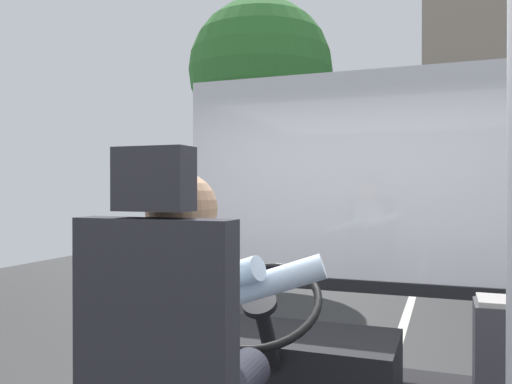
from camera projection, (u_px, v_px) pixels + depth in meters
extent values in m
cube|color=#323232|center=(418.00, 282.00, 10.18)|extent=(18.00, 44.00, 0.05)
cube|color=silver|center=(418.00, 280.00, 10.18)|extent=(0.12, 39.60, 0.00)
cube|color=#28282D|center=(154.00, 336.00, 1.45)|extent=(0.48, 0.10, 0.66)
cube|color=#28282D|center=(154.00, 179.00, 1.44)|extent=(0.22, 0.10, 0.18)
cylinder|color=#282833|center=(179.00, 382.00, 1.77)|extent=(0.15, 0.43, 0.15)
cylinder|color=silver|center=(182.00, 335.00, 1.60)|extent=(0.33, 0.33, 0.58)
cube|color=#70934C|center=(206.00, 301.00, 1.76)|extent=(0.06, 0.01, 0.36)
sphere|color=#A37A5B|center=(181.00, 209.00, 1.59)|extent=(0.23, 0.23, 0.23)
cylinder|color=silver|center=(243.00, 290.00, 1.82)|extent=(0.59, 0.22, 0.27)
cylinder|color=silver|center=(194.00, 287.00, 1.89)|extent=(0.59, 0.22, 0.27)
cube|color=black|center=(291.00, 370.00, 2.72)|extent=(1.10, 0.56, 0.40)
cylinder|color=black|center=(267.00, 335.00, 2.36)|extent=(0.07, 0.26, 0.37)
torus|color=black|center=(260.00, 304.00, 2.27)|extent=(0.55, 0.49, 0.32)
cylinder|color=black|center=(260.00, 304.00, 2.27)|extent=(0.16, 0.15, 0.11)
cube|color=#9E9993|center=(506.00, 301.00, 2.02)|extent=(0.21, 0.20, 0.02)
cube|color=silver|center=(361.00, 175.00, 3.43)|extent=(2.50, 0.01, 1.40)
cube|color=black|center=(361.00, 286.00, 3.44)|extent=(2.50, 0.08, 0.08)
cylinder|color=#4C3828|center=(261.00, 199.00, 10.25)|extent=(0.28, 0.28, 3.22)
sphere|color=#30712D|center=(261.00, 72.00, 10.23)|extent=(2.84, 2.84, 2.84)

